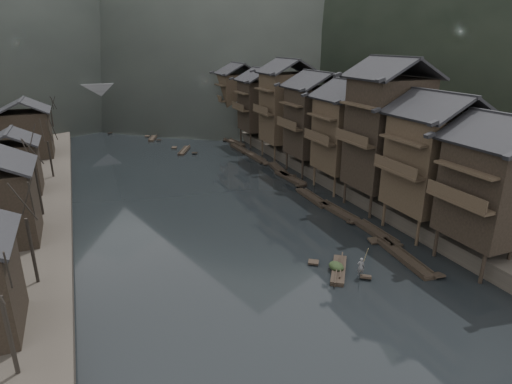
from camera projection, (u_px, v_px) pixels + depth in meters
water at (260, 257)px, 37.15m from camera, size 300.00×300.00×0.00m
right_bank at (344, 131)px, 84.28m from camera, size 40.00×200.00×1.80m
stilt_houses at (323, 111)px, 57.13m from camera, size 9.00×67.60×16.53m
left_houses at (8, 161)px, 45.36m from camera, size 8.10×53.20×8.73m
bare_trees at (44, 150)px, 46.94m from camera, size 3.88×71.55×7.76m
moored_sampans at (272, 168)px, 62.22m from camera, size 3.43×65.45×0.47m
midriver_boats at (149, 139)px, 80.50m from camera, size 12.69×27.53×0.45m
stone_bridge at (138, 99)px, 98.10m from camera, size 40.00×6.00×9.00m
hero_sampan at (339, 269)px, 34.79m from camera, size 3.69×4.61×0.44m
cargo_heap at (336, 262)px, 34.71m from camera, size 1.12×1.46×0.67m
boatman at (361, 264)px, 33.58m from camera, size 0.67×0.60×1.55m
bamboo_pole at (366, 233)px, 32.77m from camera, size 1.03×2.14×3.68m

